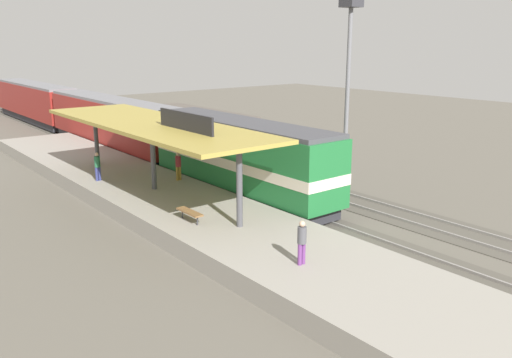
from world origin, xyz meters
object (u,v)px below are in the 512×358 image
object	(u,v)px
locomotive	(240,158)
freight_car	(201,132)
person_waiting	(178,165)
passenger_carriage_rear	(35,102)
light_mast	(349,51)
person_walking	(97,165)
platform_bench	(190,212)
passenger_carriage_front	(111,123)
person_boarding	(302,240)

from	to	relation	value
locomotive	freight_car	distance (m)	12.17
freight_car	person_waiting	world-z (taller)	freight_car
passenger_carriage_rear	light_mast	world-z (taller)	light_mast
person_waiting	person_walking	world-z (taller)	same
platform_bench	passenger_carriage_rear	world-z (taller)	passenger_carriage_rear
passenger_carriage_rear	person_walking	size ratio (longest dim) A/B	11.70
freight_car	locomotive	bearing A→B (deg)	-112.22
locomotive	light_mast	xyz separation A→B (m)	(7.80, -1.10, 5.99)
locomotive	passenger_carriage_rear	distance (m)	38.80
platform_bench	passenger_carriage_front	distance (m)	22.89
passenger_carriage_front	person_walking	size ratio (longest dim) A/B	11.70
passenger_carriage_rear	person_walking	xyz separation A→B (m)	(-6.34, -33.10, -0.46)
passenger_carriage_rear	person_waiting	size ratio (longest dim) A/B	11.70
passenger_carriage_rear	person_walking	world-z (taller)	passenger_carriage_rear
person_waiting	person_walking	xyz separation A→B (m)	(-3.80, 2.92, 0.00)
passenger_carriage_front	light_mast	size ratio (longest dim) A/B	1.71
light_mast	person_waiting	xyz separation A→B (m)	(-10.33, 3.88, -6.54)
person_boarding	locomotive	bearing A→B (deg)	63.85
platform_bench	person_waiting	size ratio (longest dim) A/B	0.99
person_walking	person_boarding	size ratio (longest dim) A/B	1.00
light_mast	passenger_carriage_front	bearing A→B (deg)	112.21
passenger_carriage_rear	freight_car	xyz separation A→B (m)	(4.60, -27.54, -0.34)
platform_bench	person_waiting	bearing A→B (deg)	63.15
platform_bench	passenger_carriage_front	xyz separation A→B (m)	(6.00, 22.07, 0.97)
locomotive	passenger_carriage_front	distance (m)	18.00
freight_car	passenger_carriage_rear	bearing A→B (deg)	99.48
passenger_carriage_front	passenger_carriage_rear	world-z (taller)	same
freight_car	person_walking	distance (m)	12.27
locomotive	passenger_carriage_rear	size ratio (longest dim) A/B	0.72
person_walking	passenger_carriage_rear	bearing A→B (deg)	79.16
person_walking	passenger_carriage_front	bearing A→B (deg)	62.74
light_mast	person_walking	distance (m)	17.00
locomotive	light_mast	world-z (taller)	light_mast
person_walking	freight_car	bearing A→B (deg)	26.96
platform_bench	person_boarding	size ratio (longest dim) A/B	0.99
passenger_carriage_front	person_walking	xyz separation A→B (m)	(-6.34, -12.30, -0.46)
platform_bench	light_mast	bearing A→B (deg)	12.13
locomotive	person_waiting	distance (m)	3.80
person_boarding	passenger_carriage_rear	bearing A→B (deg)	83.88
freight_car	person_waiting	size ratio (longest dim) A/B	7.02
person_waiting	passenger_carriage_rear	bearing A→B (deg)	85.97
locomotive	person_boarding	bearing A→B (deg)	-116.15
light_mast	person_walking	world-z (taller)	light_mast
platform_bench	locomotive	distance (m)	7.33
platform_bench	person_waiting	world-z (taller)	person_waiting
platform_bench	person_walking	bearing A→B (deg)	91.98
person_waiting	light_mast	bearing A→B (deg)	-20.58
locomotive	passenger_carriage_rear	world-z (taller)	locomotive
freight_car	person_waiting	distance (m)	11.09
passenger_carriage_rear	platform_bench	bearing A→B (deg)	-97.97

